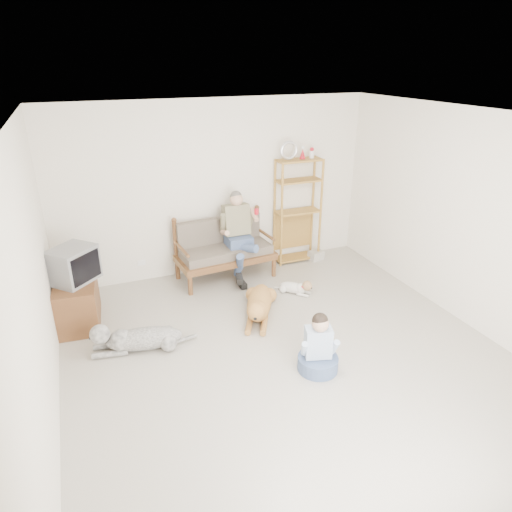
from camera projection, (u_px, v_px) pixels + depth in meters
name	position (u px, v px, depth m)	size (l,w,h in m)	color
floor	(291.00, 360.00, 5.30)	(5.50, 5.50, 0.00)	#B9B3A2
ceiling	(299.00, 119.00, 4.22)	(5.50, 5.50, 0.00)	silver
wall_back	(216.00, 189.00, 7.09)	(5.00, 5.00, 0.00)	white
wall_left	(33.00, 296.00, 3.90)	(5.50, 5.50, 0.00)	white
wall_right	(477.00, 223.00, 5.62)	(5.50, 5.50, 0.00)	white
loveseat	(224.00, 248.00, 7.15)	(1.55, 0.82, 0.95)	brown
man	(240.00, 242.00, 6.98)	(0.52, 0.75, 1.21)	slate
etagere	(298.00, 210.00, 7.57)	(0.78, 0.34, 2.04)	#B78739
book_stack	(316.00, 255.00, 7.89)	(0.24, 0.18, 0.15)	beige
tv_stand	(77.00, 302.00, 5.94)	(0.58, 0.94, 0.60)	brown
crt_tv	(73.00, 265.00, 5.75)	(0.69, 0.69, 0.45)	slate
wall_outlet	(142.00, 263.00, 7.07)	(0.12, 0.02, 0.08)	white
golden_retriever	(259.00, 305.00, 6.15)	(0.72, 1.24, 0.41)	#B6753F
shaggy_dog	(135.00, 338.00, 5.42)	(1.31, 0.44, 0.39)	silver
terrier	(297.00, 287.00, 6.75)	(0.47, 0.49, 0.23)	white
child	(318.00, 350.00, 5.04)	(0.46, 0.46, 0.72)	slate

